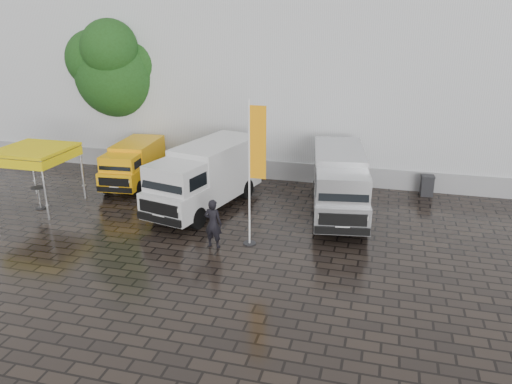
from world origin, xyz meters
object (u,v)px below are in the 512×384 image
canopy_tent (34,152)px  van_silver (339,185)px  van_white (205,178)px  van_yellow (134,165)px  wheelie_bin (427,185)px  flagpole (254,166)px  person_front (213,224)px  person_tent (178,203)px  cocktail_table (39,198)px

canopy_tent → van_silver: bearing=10.6°
van_white → canopy_tent: (-7.45, -1.74, 1.13)m
van_yellow → canopy_tent: bearing=-130.1°
van_white → wheelie_bin: size_ratio=6.55×
van_white → flagpole: (3.13, -3.14, 1.72)m
person_front → person_tent: size_ratio=0.99×
canopy_tent → cocktail_table: (0.18, -0.29, -2.05)m
cocktail_table → flagpole: bearing=-6.1°
van_yellow → person_front: size_ratio=2.43×
canopy_tent → person_front: canopy_tent is taller
van_white → van_silver: (5.88, 0.75, -0.05)m
cocktail_table → person_tent: person_tent is taller
canopy_tent → cocktail_table: canopy_tent is taller
van_white → cocktail_table: (-7.27, -2.03, -0.92)m
flagpole → van_yellow: bearing=146.1°
van_yellow → person_tent: 6.00m
person_tent → wheelie_bin: bearing=9.3°
canopy_tent → person_tent: bearing=-2.7°
van_white → person_front: 4.15m
cocktail_table → wheelie_bin: cocktail_table is taller
person_front → flagpole: bearing=-151.6°
van_white → canopy_tent: size_ratio=2.25×
canopy_tent → wheelie_bin: 18.42m
flagpole → cocktail_table: bearing=173.9°
van_yellow → canopy_tent: (-2.72, -3.88, 1.49)m
person_tent → van_yellow: bearing=112.7°
van_white → van_silver: bearing=20.5°
van_white → canopy_tent: van_white is taller
flagpole → person_tent: flagpole is taller
flagpole → van_silver: bearing=54.7°
cocktail_table → wheelie_bin: (17.07, 6.42, -0.01)m
canopy_tent → van_yellow: bearing=54.9°
van_yellow → van_white: (4.73, -2.14, 0.36)m
van_yellow → flagpole: 9.69m
van_white → van_silver: van_white is taller
wheelie_bin → person_front: bearing=-139.6°
van_yellow → person_front: bearing=-47.6°
van_yellow → van_white: 5.20m
van_white → person_front: bearing=-52.4°
cocktail_table → canopy_tent: bearing=122.0°
wheelie_bin → person_front: person_front is taller
canopy_tent → flagpole: bearing=-7.5°
flagpole → wheelie_bin: (6.67, 7.53, -2.65)m
van_white → wheelie_bin: bearing=37.4°
canopy_tent → person_tent: 7.19m
person_tent → van_silver: bearing=1.1°
van_white → person_tent: bearing=-88.9°
canopy_tent → cocktail_table: size_ratio=2.87×
van_silver → cocktail_table: bearing=-176.9°
van_yellow → flagpole: size_ratio=0.84×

